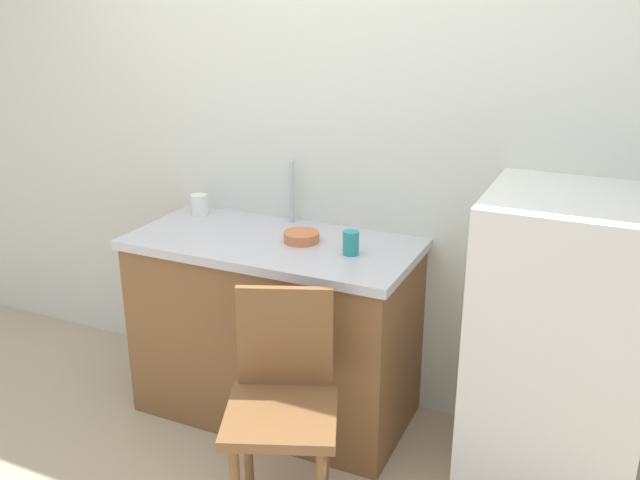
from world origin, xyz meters
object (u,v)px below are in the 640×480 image
object	(u,v)px
chair	(283,399)
cup_white	(200,205)
cup_teal	(351,243)
terracotta_bowl	(301,237)
refrigerator	(559,350)

from	to	relation	value
chair	cup_white	bearing A→B (deg)	115.99
cup_white	chair	bearing A→B (deg)	-42.19
cup_teal	cup_white	size ratio (longest dim) A/B	1.01
terracotta_bowl	cup_teal	world-z (taller)	cup_teal
refrigerator	chair	xyz separation A→B (m)	(-0.89, -0.59, -0.11)
refrigerator	chair	world-z (taller)	refrigerator
terracotta_bowl	cup_white	xyz separation A→B (m)	(-0.63, 0.15, 0.03)
refrigerator	cup_teal	bearing A→B (deg)	-179.01
cup_teal	cup_white	bearing A→B (deg)	167.22
terracotta_bowl	cup_white	size ratio (longest dim) A/B	1.56
chair	cup_white	distance (m)	1.22
refrigerator	cup_teal	size ratio (longest dim) A/B	12.06
cup_teal	terracotta_bowl	bearing A→B (deg)	167.86
refrigerator	chair	distance (m)	1.07
cup_teal	cup_white	distance (m)	0.90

